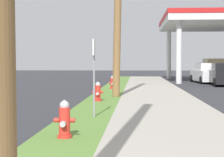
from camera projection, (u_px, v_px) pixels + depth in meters
fire_hydrant_nearest at (64, 121)px, 7.83m from camera, size 0.42×0.38×0.74m
fire_hydrant_second at (98, 93)px, 15.36m from camera, size 0.42×0.38×0.74m
fire_hydrant_third at (112, 83)px, 22.63m from camera, size 0.42×0.37×0.74m
street_sign_post at (94, 61)px, 10.86m from camera, size 0.05×0.36×2.12m
car_white_by_near_pump at (208, 74)px, 31.49m from camera, size 2.22×4.62×1.57m
truck_tan_at_forecourt at (218, 71)px, 34.66m from camera, size 2.33×5.48×1.97m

